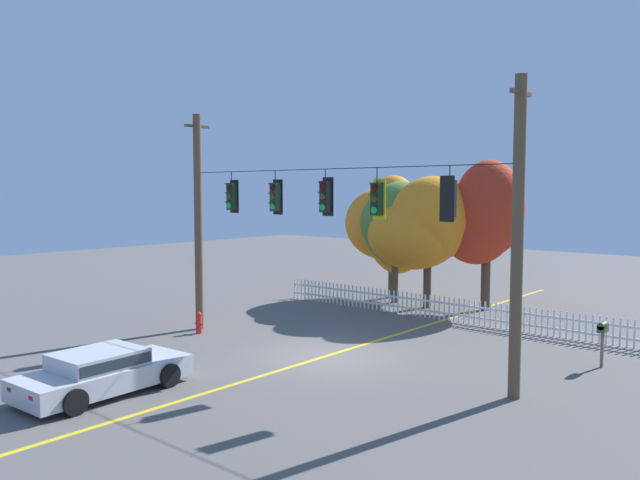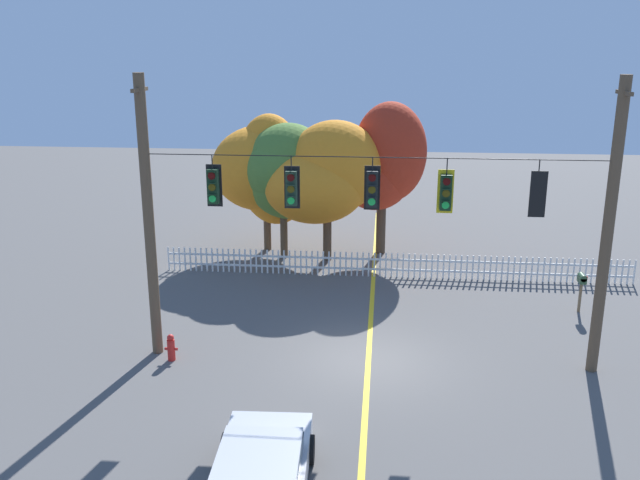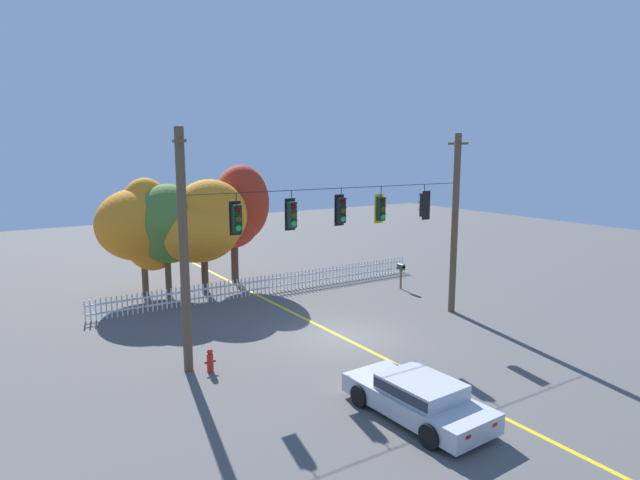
{
  "view_description": "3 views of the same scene",
  "coord_description": "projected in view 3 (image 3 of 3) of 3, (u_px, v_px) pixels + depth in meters",
  "views": [
    {
      "loc": [
        12.78,
        -15.18,
        5.24
      ],
      "look_at": [
        -0.66,
        0.51,
        3.65
      ],
      "focal_mm": 35.74,
      "sensor_mm": 36.0,
      "label": 1
    },
    {
      "loc": [
        0.32,
        -18.12,
        8.84
      ],
      "look_at": [
        -1.44,
        0.36,
        3.49
      ],
      "focal_mm": 38.46,
      "sensor_mm": 36.0,
      "label": 2
    },
    {
      "loc": [
        -11.91,
        -16.95,
        7.35
      ],
      "look_at": [
        -0.99,
        -0.04,
        4.01
      ],
      "focal_mm": 30.37,
      "sensor_mm": 36.0,
      "label": 3
    }
  ],
  "objects": [
    {
      "name": "autumn_maple_far_west",
      "position": [
        237.0,
        210.0,
        29.61
      ],
      "size": [
        3.71,
        2.93,
        6.57
      ],
      "color": "#473828",
      "rests_on": "ground"
    },
    {
      "name": "autumn_oak_far_east",
      "position": [
        204.0,
        224.0,
        27.53
      ],
      "size": [
        4.83,
        3.91,
        5.9
      ],
      "color": "#473828",
      "rests_on": "ground"
    },
    {
      "name": "white_picket_fence",
      "position": [
        271.0,
        284.0,
        28.17
      ],
      "size": [
        18.16,
        0.06,
        0.97
      ],
      "color": "white",
      "rests_on": "ground"
    },
    {
      "name": "traffic_signal_eastbound_side",
      "position": [
        341.0,
        210.0,
        20.8
      ],
      "size": [
        0.43,
        0.38,
        1.46
      ],
      "color": "black"
    },
    {
      "name": "signal_support_span",
      "position": [
        341.0,
        235.0,
        20.95
      ],
      "size": [
        12.81,
        1.1,
        8.09
      ],
      "color": "brown",
      "rests_on": "ground"
    },
    {
      "name": "traffic_signal_westbound_side",
      "position": [
        292.0,
        215.0,
        19.63
      ],
      "size": [
        0.43,
        0.38,
        1.47
      ],
      "color": "black"
    },
    {
      "name": "traffic_signal_northbound_primary",
      "position": [
        237.0,
        218.0,
        18.47
      ],
      "size": [
        0.43,
        0.38,
        1.46
      ],
      "color": "black"
    },
    {
      "name": "parked_car",
      "position": [
        418.0,
        396.0,
        14.99
      ],
      "size": [
        2.17,
        4.51,
        1.15
      ],
      "color": "#B7BABF",
      "rests_on": "ground"
    },
    {
      "name": "autumn_maple_near_fence",
      "position": [
        144.0,
        224.0,
        27.3
      ],
      "size": [
        4.44,
        4.03,
        6.0
      ],
      "color": "brown",
      "rests_on": "ground"
    },
    {
      "name": "lane_centerline_stripe",
      "position": [
        340.0,
        336.0,
        21.62
      ],
      "size": [
        0.16,
        36.0,
        0.01
      ],
      "primitive_type": "cube",
      "color": "gold",
      "rests_on": "ground"
    },
    {
      "name": "traffic_signal_southbound_primary",
      "position": [
        424.0,
        205.0,
        23.11
      ],
      "size": [
        0.43,
        0.38,
        1.5
      ],
      "color": "black"
    },
    {
      "name": "roadside_mailbox",
      "position": [
        401.0,
        268.0,
        28.88
      ],
      "size": [
        0.25,
        0.44,
        1.37
      ],
      "color": "brown",
      "rests_on": "ground"
    },
    {
      "name": "autumn_maple_mid",
      "position": [
        168.0,
        223.0,
        27.14
      ],
      "size": [
        3.76,
        3.69,
        5.7
      ],
      "color": "brown",
      "rests_on": "ground"
    },
    {
      "name": "traffic_signal_northbound_secondary",
      "position": [
        381.0,
        209.0,
        21.86
      ],
      "size": [
        0.43,
        0.38,
        1.51
      ],
      "color": "black"
    },
    {
      "name": "ground",
      "position": [
        340.0,
        336.0,
        21.62
      ],
      "size": [
        80.0,
        80.0,
        0.0
      ],
      "primitive_type": "plane",
      "color": "#565451"
    },
    {
      "name": "fire_hydrant",
      "position": [
        210.0,
        361.0,
        18.11
      ],
      "size": [
        0.38,
        0.22,
        0.8
      ],
      "color": "red",
      "rests_on": "ground"
    }
  ]
}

